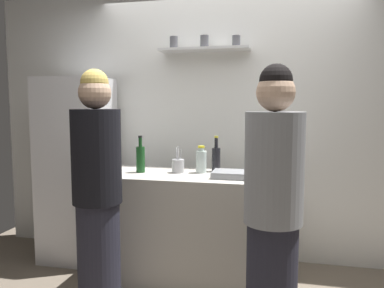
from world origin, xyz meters
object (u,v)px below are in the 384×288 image
object	(u,v)px
water_bottle_plastic	(201,161)
person_blonde	(97,196)
person_grey_hoodie	(273,215)
wine_bottle_green_glass	(141,158)
refrigerator	(77,169)
baking_pan	(234,174)
wine_bottle_dark_glass	(216,158)
utensil_holder	(178,166)

from	to	relation	value
water_bottle_plastic	person_blonde	distance (m)	0.94
water_bottle_plastic	person_grey_hoodie	size ratio (longest dim) A/B	0.13
wine_bottle_green_glass	person_grey_hoodie	size ratio (longest dim) A/B	0.18
refrigerator	person_grey_hoodie	bearing A→B (deg)	-30.26
baking_pan	wine_bottle_dark_glass	xyz separation A→B (m)	(-0.19, 0.24, 0.09)
refrigerator	utensil_holder	world-z (taller)	refrigerator
wine_bottle_dark_glass	wine_bottle_green_glass	bearing A→B (deg)	-163.29
baking_pan	person_blonde	distance (m)	1.05
person_grey_hoodie	person_blonde	xyz separation A→B (m)	(-1.20, 0.17, 0.01)
refrigerator	water_bottle_plastic	xyz separation A→B (m)	(1.26, -0.21, 0.16)
wine_bottle_green_glass	wine_bottle_dark_glass	bearing A→B (deg)	16.71
person_blonde	wine_bottle_green_glass	bearing A→B (deg)	-34.43
person_grey_hoodie	utensil_holder	bearing A→B (deg)	92.50
wine_bottle_dark_glass	wine_bottle_green_glass	distance (m)	0.64
baking_pan	wine_bottle_green_glass	bearing A→B (deg)	175.86
refrigerator	wine_bottle_dark_glass	world-z (taller)	refrigerator
utensil_holder	water_bottle_plastic	world-z (taller)	water_bottle_plastic
water_bottle_plastic	wine_bottle_dark_glass	bearing A→B (deg)	39.30
wine_bottle_dark_glass	person_blonde	world-z (taller)	person_blonde
person_grey_hoodie	person_blonde	world-z (taller)	person_blonde
water_bottle_plastic	person_blonde	bearing A→B (deg)	-129.82
wine_bottle_green_glass	water_bottle_plastic	size ratio (longest dim) A/B	1.37
refrigerator	person_grey_hoodie	size ratio (longest dim) A/B	1.01
refrigerator	wine_bottle_green_glass	xyz separation A→B (m)	(0.76, -0.30, 0.17)
wine_bottle_green_glass	water_bottle_plastic	distance (m)	0.51
wine_bottle_dark_glass	wine_bottle_green_glass	xyz separation A→B (m)	(-0.61, -0.18, 0.01)
refrigerator	wine_bottle_dark_glass	distance (m)	1.39
utensil_holder	wine_bottle_dark_glass	xyz separation A→B (m)	(0.30, 0.13, 0.05)
person_grey_hoodie	person_blonde	size ratio (longest dim) A/B	0.99
wine_bottle_dark_glass	water_bottle_plastic	size ratio (longest dim) A/B	1.34
wine_bottle_green_glass	water_bottle_plastic	xyz separation A→B (m)	(0.50, 0.09, -0.02)
wine_bottle_green_glass	person_grey_hoodie	distance (m)	1.37
wine_bottle_dark_glass	wine_bottle_green_glass	world-z (taller)	wine_bottle_green_glass
utensil_holder	person_blonde	distance (m)	0.79
water_bottle_plastic	person_grey_hoodie	distance (m)	1.08
baking_pan	person_grey_hoodie	size ratio (longest dim) A/B	0.20
wine_bottle_green_glass	person_blonde	bearing A→B (deg)	-98.19
refrigerator	person_grey_hoodie	xyz separation A→B (m)	(1.87, -1.09, -0.01)
utensil_holder	person_grey_hoodie	world-z (taller)	person_grey_hoodie
utensil_holder	wine_bottle_dark_glass	bearing A→B (deg)	23.09
refrigerator	baking_pan	xyz separation A→B (m)	(1.56, -0.36, 0.08)
baking_pan	person_blonde	world-z (taller)	person_blonde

